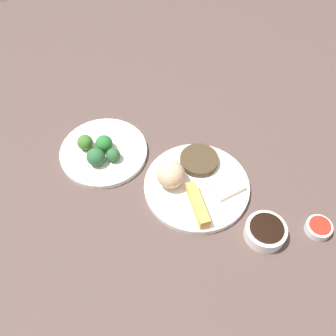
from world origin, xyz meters
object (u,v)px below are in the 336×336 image
object	(u,v)px
main_plate	(198,186)
sauce_ramekin_sweet_and_sour	(318,228)
broccoli_plate	(104,152)
soy_sauce_bowl	(265,232)

from	to	relation	value
main_plate	sauce_ramekin_sweet_and_sour	world-z (taller)	sauce_ramekin_sweet_and_sour
main_plate	broccoli_plate	world-z (taller)	main_plate
sauce_ramekin_sweet_and_sour	soy_sauce_bowl	bearing A→B (deg)	69.81
main_plate	broccoli_plate	xyz separation A→B (m)	(0.21, 0.18, -0.00)
broccoli_plate	soy_sauce_bowl	size ratio (longest dim) A/B	2.46
main_plate	soy_sauce_bowl	distance (m)	0.20
soy_sauce_bowl	sauce_ramekin_sweet_and_sour	xyz separation A→B (m)	(-0.04, -0.12, -0.01)
main_plate	sauce_ramekin_sweet_and_sour	bearing A→B (deg)	-139.49
broccoli_plate	soy_sauce_bowl	xyz separation A→B (m)	(-0.40, -0.25, 0.01)
sauce_ramekin_sweet_and_sour	broccoli_plate	bearing A→B (deg)	40.08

